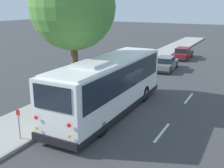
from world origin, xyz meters
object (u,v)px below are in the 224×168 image
parked_sedan_maroon (183,53)px  shuttle_bus (109,83)px  street_tree (74,1)px  fire_hydrant (128,75)px  parked_sedan_gray (165,64)px  sign_post_far (44,114)px  sign_post_near (19,124)px

parked_sedan_maroon → shuttle_bus: bearing=179.7°
street_tree → fire_hydrant: size_ratio=11.32×
parked_sedan_gray → sign_post_far: 16.03m
shuttle_bus → sign_post_near: bearing=158.9°
sign_post_near → parked_sedan_maroon: bearing=-3.8°
parked_sedan_gray → fire_hydrant: 5.91m
parked_sedan_gray → shuttle_bus: bearing=178.6°
sign_post_far → parked_sedan_maroon: bearing=-4.1°
street_tree → sign_post_near: (-5.45, -0.49, -5.48)m
shuttle_bus → parked_sedan_maroon: bearing=1.2°
sign_post_near → fire_hydrant: size_ratio=1.79×
street_tree → shuttle_bus: bearing=-97.8°
sign_post_near → fire_hydrant: bearing=-0.6°
street_tree → sign_post_far: size_ratio=7.25×
parked_sedan_gray → sign_post_near: 17.72m
parked_sedan_maroon → sign_post_near: 24.48m
shuttle_bus → parked_sedan_gray: shuttle_bus is taller
parked_sedan_maroon → street_tree: street_tree is taller
parked_sedan_maroon → fire_hydrant: 12.60m
parked_sedan_gray → parked_sedan_maroon: (6.78, -0.05, -0.01)m
shuttle_bus → sign_post_far: size_ratio=8.18×
parked_sedan_maroon → fire_hydrant: (-12.51, 1.51, -0.04)m
street_tree → fire_hydrant: (6.47, -0.61, -5.83)m
parked_sedan_maroon → street_tree: (-18.98, 2.12, 5.79)m
street_tree → sign_post_near: street_tree is taller
parked_sedan_gray → fire_hydrant: bearing=162.5°
shuttle_bus → sign_post_near: size_ratio=7.14×
street_tree → sign_post_near: 7.75m
parked_sedan_gray → street_tree: 13.65m
parked_sedan_maroon → street_tree: 19.95m
sign_post_far → sign_post_near: bearing=180.0°
street_tree → sign_post_far: bearing=-172.6°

